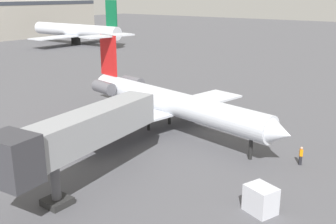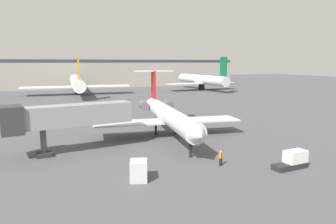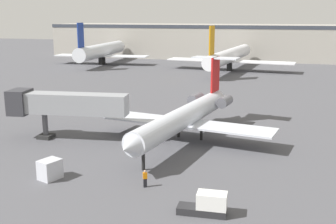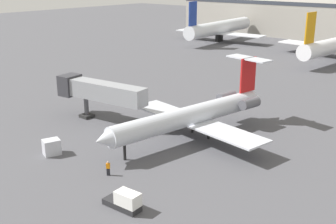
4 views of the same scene
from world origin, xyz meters
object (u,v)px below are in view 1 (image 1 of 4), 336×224
(jet_bridge, at_px, (75,135))
(ground_crew_marshaller, at_px, (301,156))
(cargo_container_uld, at_px, (261,199))
(regional_jet, at_px, (165,100))
(parked_airliner_centre, at_px, (76,31))

(jet_bridge, relative_size, ground_crew_marshaller, 9.29)
(cargo_container_uld, bearing_deg, ground_crew_marshaller, 3.74)
(regional_jet, height_order, jet_bridge, regional_jet)
(jet_bridge, height_order, cargo_container_uld, jet_bridge)
(ground_crew_marshaller, bearing_deg, cargo_container_uld, -176.26)
(regional_jet, distance_m, jet_bridge, 16.26)
(regional_jet, xyz_separation_m, ground_crew_marshaller, (-0.29, -15.49, -2.52))
(ground_crew_marshaller, xyz_separation_m, cargo_container_uld, (-9.66, -0.63, 0.12))
(ground_crew_marshaller, bearing_deg, jet_bridge, 142.90)
(cargo_container_uld, height_order, parked_airliner_centre, parked_airliner_centre)
(jet_bridge, distance_m, ground_crew_marshaller, 19.76)
(jet_bridge, height_order, parked_airliner_centre, parked_airliner_centre)
(parked_airliner_centre, bearing_deg, cargo_container_uld, -122.83)
(regional_jet, bearing_deg, ground_crew_marshaller, -91.09)
(jet_bridge, xyz_separation_m, parked_airliner_centre, (60.65, 72.67, -0.49))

